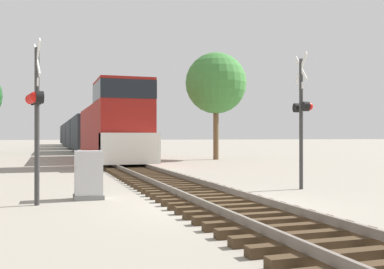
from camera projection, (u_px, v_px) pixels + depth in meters
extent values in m
plane|color=gray|center=(217.00, 206.00, 10.84)|extent=(400.00, 400.00, 0.00)
cube|color=#42301E|center=(355.00, 256.00, 5.99)|extent=(2.60, 0.22, 0.16)
cube|color=#42301E|center=(328.00, 245.00, 6.56)|extent=(2.60, 0.22, 0.16)
cube|color=#42301E|center=(306.00, 237.00, 7.13)|extent=(2.60, 0.22, 0.16)
cube|color=#42301E|center=(286.00, 229.00, 7.70)|extent=(2.60, 0.22, 0.16)
cube|color=#42301E|center=(270.00, 223.00, 8.27)|extent=(2.60, 0.22, 0.16)
cube|color=#42301E|center=(256.00, 217.00, 8.84)|extent=(2.60, 0.22, 0.16)
cube|color=#42301E|center=(243.00, 212.00, 9.41)|extent=(2.60, 0.22, 0.16)
cube|color=#42301E|center=(232.00, 208.00, 9.98)|extent=(2.60, 0.22, 0.16)
cube|color=#42301E|center=(222.00, 204.00, 10.56)|extent=(2.60, 0.22, 0.16)
cube|color=#42301E|center=(213.00, 201.00, 11.13)|extent=(2.60, 0.22, 0.16)
cube|color=#42301E|center=(205.00, 197.00, 11.70)|extent=(2.60, 0.22, 0.16)
cube|color=#42301E|center=(197.00, 195.00, 12.27)|extent=(2.60, 0.22, 0.16)
cube|color=#42301E|center=(191.00, 192.00, 12.84)|extent=(2.60, 0.22, 0.16)
cube|color=#42301E|center=(185.00, 190.00, 13.41)|extent=(2.60, 0.22, 0.16)
cube|color=#42301E|center=(179.00, 187.00, 13.98)|extent=(2.60, 0.22, 0.16)
cube|color=#42301E|center=(174.00, 185.00, 14.55)|extent=(2.60, 0.22, 0.16)
cube|color=#42301E|center=(169.00, 184.00, 15.12)|extent=(2.60, 0.22, 0.16)
cube|color=#42301E|center=(164.00, 182.00, 15.69)|extent=(2.60, 0.22, 0.16)
cube|color=#42301E|center=(160.00, 180.00, 16.26)|extent=(2.60, 0.22, 0.16)
cube|color=#42301E|center=(157.00, 179.00, 16.83)|extent=(2.60, 0.22, 0.16)
cube|color=#42301E|center=(153.00, 177.00, 17.41)|extent=(2.60, 0.22, 0.16)
cube|color=#42301E|center=(150.00, 176.00, 17.98)|extent=(2.60, 0.22, 0.16)
cube|color=#42301E|center=(146.00, 175.00, 18.55)|extent=(2.60, 0.22, 0.16)
cube|color=#42301E|center=(143.00, 174.00, 19.12)|extent=(2.60, 0.22, 0.16)
cube|color=#42301E|center=(141.00, 173.00, 19.69)|extent=(2.60, 0.22, 0.16)
cube|color=#42301E|center=(138.00, 172.00, 20.26)|extent=(2.60, 0.22, 0.16)
cube|color=#42301E|center=(136.00, 171.00, 20.83)|extent=(2.60, 0.22, 0.16)
cube|color=#42301E|center=(133.00, 170.00, 21.40)|extent=(2.60, 0.22, 0.16)
cube|color=#42301E|center=(131.00, 169.00, 21.97)|extent=(2.60, 0.22, 0.16)
cube|color=#42301E|center=(129.00, 168.00, 22.54)|extent=(2.60, 0.22, 0.16)
cube|color=#42301E|center=(127.00, 167.00, 23.11)|extent=(2.60, 0.22, 0.16)
cube|color=#42301E|center=(125.00, 166.00, 23.68)|extent=(2.60, 0.22, 0.16)
cube|color=#42301E|center=(123.00, 166.00, 24.26)|extent=(2.60, 0.22, 0.16)
cube|color=#42301E|center=(121.00, 165.00, 24.83)|extent=(2.60, 0.22, 0.16)
cube|color=#42301E|center=(120.00, 164.00, 25.40)|extent=(2.60, 0.22, 0.16)
cube|color=#42301E|center=(118.00, 164.00, 25.97)|extent=(2.60, 0.22, 0.16)
cube|color=#42301E|center=(116.00, 163.00, 26.54)|extent=(2.60, 0.22, 0.16)
cube|color=#42301E|center=(115.00, 163.00, 27.11)|extent=(2.60, 0.22, 0.16)
cube|color=#42301E|center=(114.00, 162.00, 27.68)|extent=(2.60, 0.22, 0.16)
cube|color=#42301E|center=(112.00, 162.00, 28.25)|extent=(2.60, 0.22, 0.16)
cube|color=#42301E|center=(111.00, 161.00, 28.82)|extent=(2.60, 0.22, 0.16)
cube|color=#42301E|center=(110.00, 161.00, 29.39)|extent=(2.60, 0.22, 0.16)
cube|color=slate|center=(189.00, 197.00, 10.62)|extent=(0.07, 160.00, 0.15)
cube|color=slate|center=(244.00, 195.00, 11.06)|extent=(0.07, 160.00, 0.15)
cube|color=maroon|center=(104.00, 131.00, 32.59)|extent=(2.40, 12.42, 3.42)
cube|color=maroon|center=(123.00, 121.00, 24.32)|extent=(2.82, 3.90, 4.39)
cube|color=black|center=(123.00, 92.00, 24.33)|extent=(2.85, 3.94, 0.97)
cube|color=white|center=(129.00, 148.00, 22.46)|extent=(2.82, 1.77, 1.54)
cube|color=white|center=(108.00, 155.00, 30.05)|extent=(2.88, 17.39, 0.24)
cube|color=black|center=(122.00, 158.00, 24.57)|extent=(1.58, 2.20, 1.00)
cube|color=black|center=(99.00, 151.00, 35.54)|extent=(1.58, 2.20, 1.00)
cube|color=#2D3338|center=(87.00, 133.00, 46.16)|extent=(2.68, 12.55, 3.39)
cube|color=black|center=(91.00, 149.00, 42.27)|extent=(1.58, 2.20, 0.90)
cube|color=black|center=(84.00, 147.00, 50.04)|extent=(1.58, 2.20, 0.90)
cube|color=#2D3338|center=(78.00, 134.00, 59.79)|extent=(2.68, 12.55, 3.39)
cube|color=black|center=(80.00, 146.00, 55.91)|extent=(1.58, 2.20, 0.90)
cube|color=black|center=(76.00, 145.00, 63.67)|extent=(1.58, 2.20, 0.90)
cube|color=#2D3338|center=(72.00, 134.00, 73.43)|extent=(2.68, 12.55, 3.39)
cube|color=black|center=(73.00, 144.00, 69.54)|extent=(1.58, 2.20, 0.90)
cube|color=black|center=(71.00, 143.00, 77.30)|extent=(1.58, 2.20, 0.90)
cube|color=#2D3338|center=(68.00, 134.00, 87.06)|extent=(2.68, 12.55, 3.39)
cube|color=black|center=(69.00, 143.00, 83.18)|extent=(1.58, 2.20, 0.90)
cube|color=black|center=(67.00, 142.00, 90.94)|extent=(1.58, 2.20, 0.90)
cylinder|color=#333333|center=(37.00, 126.00, 10.90)|extent=(0.12, 0.12, 3.84)
cube|color=white|center=(37.00, 60.00, 10.91)|extent=(0.18, 0.92, 0.93)
cube|color=white|center=(37.00, 60.00, 10.91)|extent=(0.18, 0.92, 0.93)
cube|color=black|center=(37.00, 98.00, 10.91)|extent=(0.20, 0.86, 0.06)
cylinder|color=black|center=(35.00, 99.00, 11.22)|extent=(0.23, 0.32, 0.30)
sphere|color=red|center=(31.00, 99.00, 11.17)|extent=(0.26, 0.26, 0.26)
cylinder|color=black|center=(37.00, 98.00, 10.91)|extent=(0.23, 0.32, 0.30)
sphere|color=red|center=(33.00, 98.00, 10.86)|extent=(0.26, 0.26, 0.26)
cylinder|color=black|center=(39.00, 97.00, 10.60)|extent=(0.23, 0.32, 0.30)
sphere|color=red|center=(35.00, 97.00, 10.55)|extent=(0.26, 0.26, 0.26)
cube|color=white|center=(37.00, 82.00, 10.91)|extent=(0.08, 0.32, 0.20)
cylinder|color=#333333|center=(301.00, 124.00, 14.21)|extent=(0.12, 0.12, 4.13)
cube|color=white|center=(301.00, 68.00, 14.22)|extent=(0.17, 0.92, 0.93)
cube|color=white|center=(301.00, 68.00, 14.22)|extent=(0.17, 0.92, 0.93)
cube|color=black|center=(301.00, 107.00, 14.21)|extent=(0.19, 0.86, 0.06)
cylinder|color=black|center=(306.00, 106.00, 13.87)|extent=(0.22, 0.32, 0.30)
sphere|color=red|center=(309.00, 106.00, 13.88)|extent=(0.26, 0.26, 0.26)
cylinder|color=black|center=(297.00, 108.00, 14.56)|extent=(0.22, 0.32, 0.30)
sphere|color=red|center=(300.00, 108.00, 14.57)|extent=(0.26, 0.26, 0.26)
cube|color=white|center=(301.00, 86.00, 14.21)|extent=(0.08, 0.32, 0.20)
cube|color=slate|center=(88.00, 197.00, 11.96)|extent=(0.77, 0.69, 0.12)
cube|color=#BCBCBF|center=(88.00, 173.00, 11.97)|extent=(0.70, 0.63, 1.17)
cylinder|color=brown|center=(216.00, 130.00, 32.22)|extent=(0.39, 0.39, 4.18)
sphere|color=#3D7F38|center=(216.00, 83.00, 32.23)|extent=(4.39, 4.39, 4.39)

